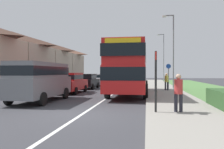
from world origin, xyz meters
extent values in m
plane|color=#38383D|center=(0.00, 0.00, 0.00)|extent=(120.00, 120.00, 0.00)
cube|color=silver|center=(0.00, 8.00, 0.00)|extent=(0.14, 60.00, 0.01)
cube|color=gray|center=(4.20, 6.00, 0.06)|extent=(3.20, 68.00, 0.12)
cube|color=red|center=(1.32, 8.41, 1.32)|extent=(2.50, 10.18, 1.65)
cube|color=red|center=(1.32, 8.41, 2.92)|extent=(2.45, 9.98, 1.55)
cube|color=black|center=(1.32, 8.41, 1.65)|extent=(2.52, 10.23, 0.76)
cube|color=black|center=(1.32, 8.41, 3.00)|extent=(2.52, 10.23, 0.72)
cube|color=gold|center=(1.32, 3.37, 3.42)|extent=(2.00, 0.08, 0.44)
cylinder|color=black|center=(0.07, 11.57, 0.50)|extent=(0.30, 1.00, 1.00)
cylinder|color=black|center=(2.57, 11.57, 0.50)|extent=(0.30, 1.00, 1.00)
cylinder|color=black|center=(0.07, 5.61, 0.50)|extent=(0.30, 1.00, 1.00)
cylinder|color=black|center=(2.57, 5.61, 0.50)|extent=(0.30, 1.00, 1.00)
cube|color=slate|center=(-3.60, 3.48, 0.89)|extent=(1.95, 5.28, 1.07)
cube|color=slate|center=(-3.60, 3.48, 1.87)|extent=(1.72, 4.86, 0.87)
cube|color=black|center=(-3.60, 3.48, 1.82)|extent=(1.75, 4.91, 0.49)
cylinder|color=black|center=(-4.56, 5.12, 0.36)|extent=(0.20, 0.72, 0.72)
cylinder|color=black|center=(-2.65, 5.12, 0.36)|extent=(0.20, 0.72, 0.72)
cylinder|color=black|center=(-4.56, 1.84, 0.36)|extent=(0.20, 0.72, 0.72)
cylinder|color=black|center=(-2.65, 1.84, 0.36)|extent=(0.20, 0.72, 0.72)
cube|color=#B21E1E|center=(-3.63, 8.95, 0.68)|extent=(1.76, 4.44, 0.77)
cube|color=#B21E1E|center=(-3.63, 8.73, 1.38)|extent=(1.55, 2.44, 0.63)
cube|color=black|center=(-3.63, 8.73, 1.35)|extent=(1.59, 2.47, 0.35)
cylinder|color=black|center=(-4.49, 10.33, 0.30)|extent=(0.20, 0.60, 0.60)
cylinder|color=black|center=(-2.77, 10.33, 0.30)|extent=(0.20, 0.60, 0.60)
cylinder|color=black|center=(-4.49, 7.58, 0.30)|extent=(0.20, 0.60, 0.60)
cylinder|color=black|center=(-2.77, 7.58, 0.30)|extent=(0.20, 0.60, 0.60)
cube|color=black|center=(-3.62, 14.05, 0.65)|extent=(1.82, 4.02, 0.69)
cube|color=black|center=(-3.62, 13.85, 1.28)|extent=(1.60, 2.21, 0.57)
cube|color=black|center=(-3.62, 13.85, 1.25)|extent=(1.64, 2.23, 0.32)
cylinder|color=black|center=(-4.51, 15.30, 0.30)|extent=(0.20, 0.60, 0.60)
cylinder|color=black|center=(-2.72, 15.30, 0.30)|extent=(0.20, 0.60, 0.60)
cylinder|color=black|center=(-4.51, 12.80, 0.30)|extent=(0.20, 0.60, 0.60)
cylinder|color=black|center=(-2.72, 12.80, 0.30)|extent=(0.20, 0.60, 0.60)
cube|color=#B7B7BC|center=(-3.45, 18.88, 0.64)|extent=(1.73, 4.37, 0.69)
cube|color=#B7B7BC|center=(-3.45, 18.66, 1.27)|extent=(1.52, 2.40, 0.56)
cube|color=black|center=(-3.45, 18.66, 1.24)|extent=(1.55, 2.43, 0.32)
cylinder|color=black|center=(-4.30, 20.24, 0.30)|extent=(0.20, 0.60, 0.60)
cylinder|color=black|center=(-2.60, 20.24, 0.30)|extent=(0.20, 0.60, 0.60)
cylinder|color=black|center=(-4.30, 17.52, 0.30)|extent=(0.20, 0.60, 0.60)
cylinder|color=black|center=(-2.60, 17.52, 0.30)|extent=(0.20, 0.60, 0.60)
cylinder|color=#23232D|center=(3.82, 0.48, 0.42)|extent=(0.14, 0.14, 0.85)
cylinder|color=#23232D|center=(4.02, 0.48, 0.42)|extent=(0.14, 0.14, 0.85)
cylinder|color=#BF3333|center=(3.92, 0.48, 1.15)|extent=(0.34, 0.34, 0.60)
sphere|color=tan|center=(3.92, 0.48, 1.56)|extent=(0.22, 0.22, 0.22)
cylinder|color=#23232D|center=(4.32, 11.77, 0.42)|extent=(0.14, 0.14, 0.85)
cylinder|color=#23232D|center=(4.52, 11.77, 0.42)|extent=(0.14, 0.14, 0.85)
cylinder|color=#D1C14C|center=(4.42, 11.77, 1.15)|extent=(0.34, 0.34, 0.60)
sphere|color=tan|center=(4.42, 11.77, 1.56)|extent=(0.22, 0.22, 0.22)
cylinder|color=black|center=(3.00, 0.29, 1.30)|extent=(0.09, 0.09, 2.60)
cube|color=red|center=(3.00, 0.29, 2.40)|extent=(0.04, 0.44, 0.32)
cube|color=black|center=(3.00, 0.31, 1.55)|extent=(0.06, 0.52, 0.68)
cylinder|color=slate|center=(4.64, 12.34, 1.05)|extent=(0.08, 0.08, 2.10)
cylinder|color=blue|center=(4.64, 12.34, 2.30)|extent=(0.44, 0.03, 0.44)
cylinder|color=slate|center=(5.25, 13.88, 3.71)|extent=(0.12, 0.12, 7.43)
cube|color=slate|center=(4.80, 13.88, 7.38)|extent=(0.90, 0.10, 0.10)
cube|color=silver|center=(4.35, 13.88, 7.31)|extent=(0.36, 0.20, 0.14)
cylinder|color=slate|center=(5.57, 31.07, 4.20)|extent=(0.12, 0.12, 8.41)
cube|color=slate|center=(5.12, 31.07, 8.36)|extent=(0.90, 0.10, 0.10)
cube|color=silver|center=(4.67, 31.07, 8.29)|extent=(0.36, 0.20, 0.14)
cube|color=tan|center=(-12.33, 14.09, 2.33)|extent=(7.60, 6.25, 4.65)
pyramid|color=#4C3328|center=(-12.33, 14.09, 5.49)|extent=(7.60, 6.25, 1.67)
cube|color=tan|center=(-12.33, 20.47, 2.33)|extent=(7.60, 6.25, 4.65)
pyramid|color=#4C3328|center=(-12.33, 20.47, 5.49)|extent=(7.60, 6.25, 1.67)
cube|color=tan|center=(-12.33, 26.85, 2.33)|extent=(7.60, 6.25, 4.65)
pyramid|color=brown|center=(-12.33, 26.85, 5.49)|extent=(7.60, 6.25, 1.67)
camera|label=1|loc=(2.63, -8.93, 1.74)|focal=35.82mm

